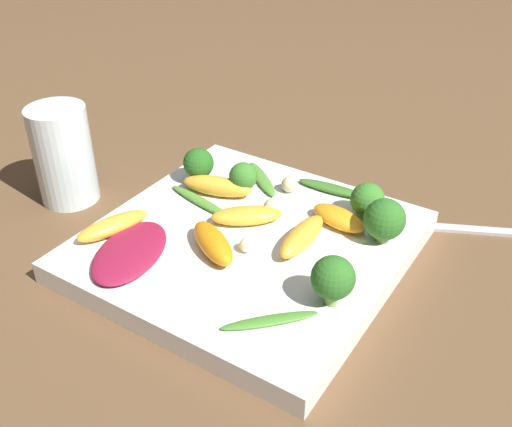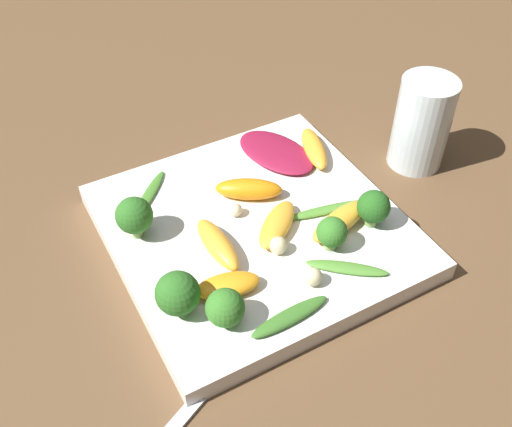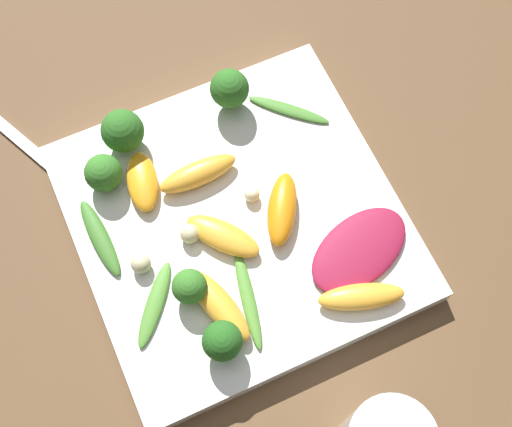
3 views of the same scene
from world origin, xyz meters
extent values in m
plane|color=brown|center=(0.00, 0.00, 0.00)|extent=(2.40, 2.40, 0.00)
cube|color=white|center=(0.00, 0.00, 0.01)|extent=(0.28, 0.28, 0.02)
cube|color=silver|center=(-0.19, -0.16, 0.00)|extent=(0.17, 0.09, 0.01)
ellipsoid|color=maroon|center=(0.07, 0.08, 0.03)|extent=(0.08, 0.11, 0.01)
ellipsoid|color=orange|center=(0.01, 0.04, 0.03)|extent=(0.07, 0.06, 0.02)
ellipsoid|color=#FCAD33|center=(0.01, -0.02, 0.03)|extent=(0.07, 0.06, 0.02)
ellipsoid|color=#FCAD33|center=(0.07, -0.05, 0.03)|extent=(0.08, 0.04, 0.02)
ellipsoid|color=#FCAD33|center=(0.11, 0.06, 0.03)|extent=(0.04, 0.08, 0.02)
ellipsoid|color=#FCAD33|center=(-0.05, -0.02, 0.03)|extent=(0.02, 0.07, 0.02)
ellipsoid|color=orange|center=(-0.06, -0.06, 0.03)|extent=(0.06, 0.04, 0.02)
cylinder|color=#84AD5B|center=(-0.08, -0.09, 0.03)|extent=(0.01, 0.01, 0.01)
sphere|color=#387A28|center=(-0.08, -0.09, 0.04)|extent=(0.03, 0.03, 0.03)
cylinder|color=#7A9E51|center=(0.05, -0.06, 0.03)|extent=(0.01, 0.01, 0.01)
sphere|color=#387A28|center=(0.05, -0.06, 0.04)|extent=(0.03, 0.03, 0.03)
cylinder|color=#7A9E51|center=(-0.11, 0.04, 0.03)|extent=(0.01, 0.01, 0.02)
sphere|color=#2D6B23|center=(-0.11, 0.04, 0.05)|extent=(0.04, 0.04, 0.04)
cylinder|color=#7A9E51|center=(0.10, -0.06, 0.03)|extent=(0.01, 0.01, 0.01)
sphere|color=#26601E|center=(0.10, -0.06, 0.04)|extent=(0.03, 0.03, 0.03)
cylinder|color=#7A9E51|center=(-0.11, -0.06, 0.03)|extent=(0.01, 0.01, 0.01)
sphere|color=#2D6B23|center=(-0.11, -0.06, 0.05)|extent=(0.04, 0.04, 0.04)
ellipsoid|color=#47842D|center=(-0.08, 0.09, 0.02)|extent=(0.06, 0.07, 0.00)
ellipsoid|color=#3D7528|center=(-0.03, -0.12, 0.03)|extent=(0.08, 0.02, 0.01)
ellipsoid|color=#518E33|center=(0.04, -0.09, 0.02)|extent=(0.07, 0.06, 0.01)
ellipsoid|color=#518E33|center=(0.07, -0.02, 0.02)|extent=(0.09, 0.03, 0.01)
sphere|color=beige|center=(0.01, -0.09, 0.03)|extent=(0.02, 0.02, 0.02)
sphere|color=beige|center=(0.00, -0.04, 0.03)|extent=(0.02, 0.02, 0.02)
sphere|color=beige|center=(-0.01, 0.02, 0.03)|extent=(0.01, 0.01, 0.01)
camera|label=1|loc=(-0.25, 0.38, 0.35)|focal=42.00mm
camera|label=2|loc=(-0.20, -0.37, 0.44)|focal=42.00mm
camera|label=3|loc=(0.22, -0.08, 0.60)|focal=50.00mm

